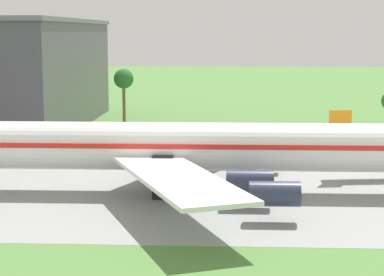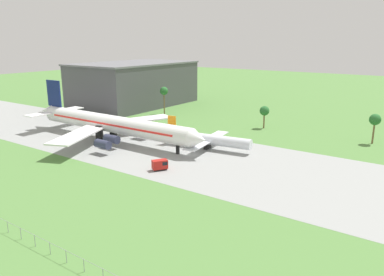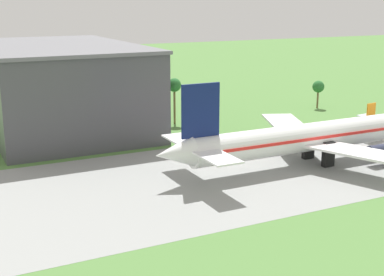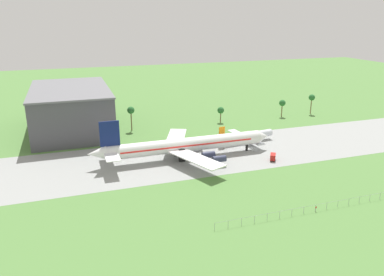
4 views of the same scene
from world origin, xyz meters
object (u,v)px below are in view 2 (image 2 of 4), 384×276
(regional_aircraft, at_px, (207,139))
(baggage_tug, at_px, (160,165))
(terminal_building, at_px, (135,84))
(jet_airliner, at_px, (110,124))

(regional_aircraft, distance_m, baggage_tug, 23.27)
(baggage_tug, distance_m, terminal_building, 101.71)
(terminal_building, bearing_deg, regional_aircraft, -32.26)
(baggage_tug, height_order, terminal_building, terminal_building)
(jet_airliner, xyz_separation_m, terminal_building, (-41.08, 55.73, 5.16))
(jet_airliner, relative_size, terminal_building, 1.23)
(jet_airliner, height_order, baggage_tug, jet_airliner)
(jet_airliner, distance_m, baggage_tug, 35.69)
(jet_airliner, relative_size, baggage_tug, 17.38)
(baggage_tug, bearing_deg, terminal_building, 136.77)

